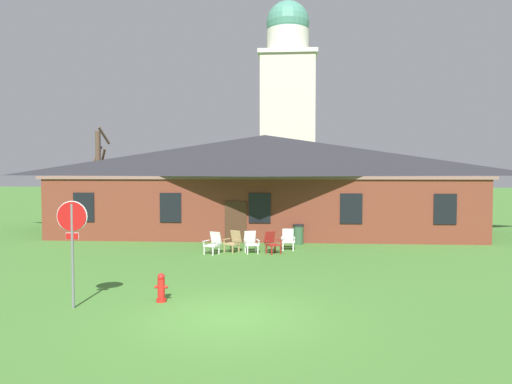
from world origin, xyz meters
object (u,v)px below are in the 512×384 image
object	(u,v)px
lawn_chair_by_porch	(213,243)
lawn_chair_near_door	(233,241)
stop_sign	(72,232)
lawn_chair_left_end	(251,242)
fire_hydrant	(161,288)
lawn_chair_middle	(272,242)
trash_bin	(298,234)
lawn_chair_right_end	(288,239)

from	to	relation	value
lawn_chair_by_porch	lawn_chair_near_door	size ratio (longest dim) A/B	1.00
stop_sign	lawn_chair_left_end	bearing A→B (deg)	65.64
lawn_chair_near_door	fire_hydrant	distance (m)	8.21
lawn_chair_middle	trash_bin	bearing A→B (deg)	66.13
stop_sign	trash_bin	xyz separation A→B (m)	(6.11, 11.45, -1.51)
lawn_chair_near_door	trash_bin	xyz separation A→B (m)	(2.93, 2.55, -0.00)
lawn_chair_middle	lawn_chair_left_end	bearing A→B (deg)	177.23
fire_hydrant	lawn_chair_near_door	bearing A→B (deg)	82.70
lawn_chair_by_porch	stop_sign	bearing A→B (deg)	-105.84
lawn_chair_middle	trash_bin	size ratio (longest dim) A/B	0.98
trash_bin	lawn_chair_by_porch	bearing A→B (deg)	-140.36
lawn_chair_left_end	lawn_chair_right_end	xyz separation A→B (m)	(1.64, 0.95, 0.00)
stop_sign	lawn_chair_by_porch	xyz separation A→B (m)	(2.37, 8.35, -1.51)
lawn_chair_near_door	lawn_chair_middle	xyz separation A→B (m)	(1.72, -0.18, 0.00)
lawn_chair_near_door	lawn_chair_left_end	distance (m)	0.80
fire_hydrant	lawn_chair_middle	bearing A→B (deg)	70.88
stop_sign	lawn_chair_left_end	size ratio (longest dim) A/B	2.95
lawn_chair_by_porch	fire_hydrant	distance (m)	7.60
lawn_chair_right_end	fire_hydrant	xyz separation A→B (m)	(-3.47, -8.97, -0.12)
lawn_chair_by_porch	lawn_chair_near_door	bearing A→B (deg)	33.87
lawn_chair_left_end	fire_hydrant	world-z (taller)	lawn_chair_left_end
lawn_chair_near_door	lawn_chair_right_end	xyz separation A→B (m)	(2.42, 0.82, 0.00)
lawn_chair_by_porch	lawn_chair_right_end	distance (m)	3.52
lawn_chair_by_porch	fire_hydrant	world-z (taller)	lawn_chair_by_porch
trash_bin	lawn_chair_near_door	bearing A→B (deg)	-138.91
lawn_chair_near_door	fire_hydrant	bearing A→B (deg)	-97.30
lawn_chair_left_end	trash_bin	world-z (taller)	trash_bin
trash_bin	lawn_chair_left_end	bearing A→B (deg)	-128.58
lawn_chair_left_end	lawn_chair_right_end	world-z (taller)	same
trash_bin	lawn_chair_middle	bearing A→B (deg)	-113.87
fire_hydrant	trash_bin	xyz separation A→B (m)	(3.97, 10.70, 0.12)
lawn_chair_near_door	lawn_chair_by_porch	bearing A→B (deg)	-146.13
stop_sign	lawn_chair_right_end	world-z (taller)	stop_sign
lawn_chair_by_porch	lawn_chair_middle	bearing A→B (deg)	8.32
lawn_chair_left_end	lawn_chair_middle	distance (m)	0.93
lawn_chair_middle	trash_bin	world-z (taller)	trash_bin
lawn_chair_left_end	lawn_chair_middle	xyz separation A→B (m)	(0.93, -0.05, 0.00)
lawn_chair_by_porch	lawn_chair_near_door	distance (m)	0.98
stop_sign	fire_hydrant	xyz separation A→B (m)	(2.14, 0.76, -1.63)
stop_sign	lawn_chair_middle	xyz separation A→B (m)	(4.90, 8.72, -1.51)
lawn_chair_middle	lawn_chair_right_end	distance (m)	1.22
stop_sign	trash_bin	size ratio (longest dim) A/B	2.88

